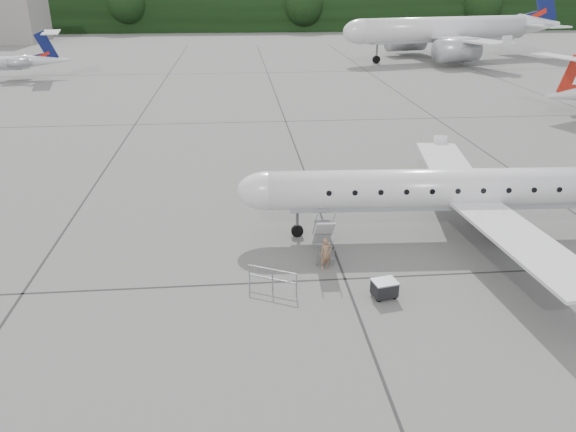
{
  "coord_description": "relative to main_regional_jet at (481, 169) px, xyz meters",
  "views": [
    {
      "loc": [
        -9.4,
        -19.68,
        12.45
      ],
      "look_at": [
        -7.2,
        4.18,
        2.3
      ],
      "focal_mm": 35.0,
      "sensor_mm": 36.0,
      "label": 1
    }
  ],
  "objects": [
    {
      "name": "ground",
      "position": [
        -2.85,
        -6.37,
        -3.56
      ],
      "size": [
        320.0,
        320.0,
        0.0
      ],
      "primitive_type": "plane",
      "color": "slate",
      "rests_on": "ground"
    },
    {
      "name": "treeline",
      "position": [
        -2.85,
        123.63,
        0.44
      ],
      "size": [
        260.0,
        4.0,
        8.0
      ],
      "primitive_type": "cube",
      "color": "black",
      "rests_on": "ground"
    },
    {
      "name": "main_regional_jet",
      "position": [
        0.0,
        0.0,
        0.0
      ],
      "size": [
        28.67,
        21.29,
        7.12
      ],
      "primitive_type": null,
      "rotation": [
        0.0,
        0.0,
        -0.05
      ],
      "color": "silver",
      "rests_on": "ground"
    },
    {
      "name": "airstair",
      "position": [
        -8.32,
        -1.85,
        -2.44
      ],
      "size": [
        0.96,
        2.45,
        2.23
      ],
      "primitive_type": null,
      "rotation": [
        0.0,
        0.0,
        -0.05
      ],
      "color": "silver",
      "rests_on": "ground"
    },
    {
      "name": "passenger",
      "position": [
        -8.39,
        -3.2,
        -2.79
      ],
      "size": [
        0.64,
        0.52,
        1.54
      ],
      "primitive_type": "imported",
      "rotation": [
        0.0,
        0.0,
        0.3
      ],
      "color": "#836047",
      "rests_on": "ground"
    },
    {
      "name": "safety_railing",
      "position": [
        -10.97,
        -4.93,
        -3.06
      ],
      "size": [
        2.0,
        1.06,
        1.0
      ],
      "primitive_type": null,
      "rotation": [
        0.0,
        0.0,
        -0.47
      ],
      "color": "gray",
      "rests_on": "ground"
    },
    {
      "name": "baggage_cart",
      "position": [
        -6.31,
        -5.95,
        -3.14
      ],
      "size": [
        1.1,
        0.95,
        0.83
      ],
      "primitive_type": null,
      "rotation": [
        0.0,
        0.0,
        0.2
      ],
      "color": "black",
      "rests_on": "ground"
    },
    {
      "name": "bg_narrowbody",
      "position": [
        21.8,
        66.95,
        3.25
      ],
      "size": [
        43.31,
        35.47,
        13.62
      ],
      "primitive_type": null,
      "rotation": [
        0.0,
        0.0,
        0.24
      ],
      "color": "silver",
      "rests_on": "ground"
    }
  ]
}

